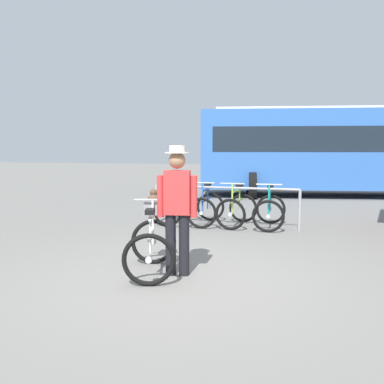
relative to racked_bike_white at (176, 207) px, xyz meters
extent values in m
plane|color=slate|center=(1.34, -3.91, -0.37)|extent=(80.00, 80.00, 0.00)
cylinder|color=#99999E|center=(-0.43, -0.16, 0.06)|extent=(0.06, 0.06, 0.85)
cylinder|color=#99999E|center=(2.72, -0.27, 0.06)|extent=(0.06, 0.06, 0.85)
cylinder|color=#99999E|center=(1.15, -0.22, 0.48)|extent=(3.15, 0.16, 0.05)
torus|color=black|center=(0.04, 0.51, -0.04)|extent=(0.66, 0.14, 0.66)
cylinder|color=#B7B7BC|center=(0.04, 0.51, -0.04)|extent=(0.09, 0.07, 0.08)
torus|color=black|center=(-0.04, -0.51, -0.04)|extent=(0.66, 0.14, 0.66)
cylinder|color=#B7B7BC|center=(-0.04, -0.51, -0.04)|extent=(0.09, 0.07, 0.08)
cube|color=silver|center=(0.00, 0.00, 0.19)|extent=(0.11, 0.92, 0.04)
cube|color=silver|center=(0.00, -0.05, 0.41)|extent=(0.09, 0.61, 0.04)
cylinder|color=silver|center=(0.02, 0.18, 0.24)|extent=(0.03, 0.03, 0.55)
cube|color=black|center=(0.02, 0.18, 0.51)|extent=(0.14, 0.25, 0.06)
cylinder|color=silver|center=(-0.03, -0.38, 0.28)|extent=(0.03, 0.03, 0.63)
cylinder|color=#B7B7BC|center=(-0.03, -0.38, 0.59)|extent=(0.52, 0.07, 0.03)
torus|color=black|center=(0.68, 0.49, -0.04)|extent=(0.66, 0.11, 0.66)
cylinder|color=#B7B7BC|center=(0.68, 0.49, -0.04)|extent=(0.08, 0.07, 0.08)
torus|color=black|center=(0.72, -0.53, -0.04)|extent=(0.66, 0.11, 0.66)
cylinder|color=#B7B7BC|center=(0.72, -0.53, -0.04)|extent=(0.08, 0.07, 0.08)
cube|color=#2D56B7|center=(0.70, -0.02, 0.19)|extent=(0.07, 0.92, 0.04)
cube|color=#2D56B7|center=(0.70, -0.07, 0.41)|extent=(0.06, 0.61, 0.04)
cylinder|color=#2D56B7|center=(0.69, 0.16, 0.24)|extent=(0.03, 0.03, 0.55)
cube|color=black|center=(0.69, 0.16, 0.51)|extent=(0.13, 0.24, 0.06)
cylinder|color=#2D56B7|center=(0.71, -0.41, 0.28)|extent=(0.03, 0.03, 0.63)
cylinder|color=#B7B7BC|center=(0.71, -0.41, 0.59)|extent=(0.52, 0.05, 0.03)
torus|color=black|center=(1.46, 0.46, -0.04)|extent=(0.66, 0.15, 0.66)
cylinder|color=#B7B7BC|center=(1.46, 0.46, -0.04)|extent=(0.09, 0.07, 0.08)
torus|color=black|center=(1.34, -0.55, -0.04)|extent=(0.66, 0.15, 0.66)
cylinder|color=#B7B7BC|center=(1.34, -0.55, -0.04)|extent=(0.09, 0.07, 0.08)
cube|color=#9ED14C|center=(1.40, -0.05, 0.19)|extent=(0.14, 0.92, 0.04)
cube|color=#9ED14C|center=(1.39, -0.10, 0.41)|extent=(0.10, 0.61, 0.04)
cylinder|color=#9ED14C|center=(1.42, 0.13, 0.24)|extent=(0.03, 0.03, 0.55)
cube|color=black|center=(1.42, 0.13, 0.51)|extent=(0.15, 0.25, 0.06)
cylinder|color=#9ED14C|center=(1.36, -0.43, 0.28)|extent=(0.03, 0.03, 0.63)
cylinder|color=#B7B7BC|center=(1.36, -0.43, 0.59)|extent=(0.52, 0.09, 0.03)
torus|color=black|center=(2.08, 0.44, -0.04)|extent=(0.66, 0.10, 0.66)
cylinder|color=#B7B7BC|center=(2.08, 0.44, -0.04)|extent=(0.08, 0.06, 0.08)
torus|color=black|center=(2.12, -0.58, -0.04)|extent=(0.66, 0.10, 0.66)
cylinder|color=#B7B7BC|center=(2.12, -0.58, -0.04)|extent=(0.08, 0.06, 0.08)
cube|color=teal|center=(2.10, -0.07, 0.19)|extent=(0.07, 0.92, 0.04)
cube|color=teal|center=(2.10, -0.12, 0.41)|extent=(0.06, 0.61, 0.04)
cylinder|color=teal|center=(2.09, 0.11, 0.24)|extent=(0.03, 0.03, 0.55)
cube|color=black|center=(2.09, 0.11, 0.51)|extent=(0.13, 0.24, 0.06)
cylinder|color=teal|center=(2.11, -0.46, 0.28)|extent=(0.03, 0.03, 0.63)
cylinder|color=#B7B7BC|center=(2.11, -0.46, 0.59)|extent=(0.52, 0.05, 0.03)
torus|color=black|center=(1.01, -4.38, -0.04)|extent=(0.65, 0.25, 0.66)
cylinder|color=#B7B7BC|center=(1.01, -4.38, -0.04)|extent=(0.09, 0.08, 0.08)
torus|color=black|center=(0.72, -3.40, -0.04)|extent=(0.65, 0.25, 0.66)
cylinder|color=#B7B7BC|center=(0.72, -3.40, -0.04)|extent=(0.09, 0.08, 0.08)
cube|color=silver|center=(0.86, -3.89, 0.19)|extent=(0.30, 0.89, 0.04)
cube|color=silver|center=(0.85, -3.84, 0.41)|extent=(0.21, 0.60, 0.04)
cylinder|color=silver|center=(0.92, -4.07, 0.24)|extent=(0.03, 0.03, 0.55)
cube|color=black|center=(0.92, -4.07, 0.51)|extent=(0.19, 0.26, 0.06)
cylinder|color=silver|center=(0.75, -3.52, 0.28)|extent=(0.03, 0.03, 0.63)
cylinder|color=#B7B7BC|center=(0.75, -3.52, 0.59)|extent=(0.51, 0.18, 0.03)
cube|color=gray|center=(0.71, -3.38, 0.47)|extent=(0.31, 0.27, 0.22)
ellipsoid|color=#4C3828|center=(0.71, -3.38, 0.57)|extent=(0.22, 0.21, 0.16)
sphere|color=#4C3828|center=(0.69, -3.30, 0.67)|extent=(0.11, 0.11, 0.11)
cylinder|color=black|center=(1.30, -3.82, 0.04)|extent=(0.14, 0.14, 0.82)
cylinder|color=black|center=(1.13, -3.85, 0.04)|extent=(0.14, 0.14, 0.82)
cube|color=red|center=(1.21, -3.83, 0.74)|extent=(0.37, 0.26, 0.58)
cylinder|color=red|center=(1.43, -3.82, 0.69)|extent=(0.09, 0.09, 0.55)
cylinder|color=red|center=(1.00, -3.89, 0.69)|extent=(0.09, 0.09, 0.55)
sphere|color=#9E7051|center=(1.21, -3.83, 1.16)|extent=(0.22, 0.22, 0.22)
cylinder|color=beige|center=(1.21, -3.83, 1.26)|extent=(0.32, 0.32, 0.02)
cylinder|color=beige|center=(1.21, -3.83, 1.31)|extent=(0.20, 0.20, 0.09)
cube|color=#3366B7|center=(4.08, 6.85, 1.28)|extent=(10.28, 4.17, 2.70)
cube|color=#19232D|center=(4.08, 6.85, 1.63)|extent=(9.50, 4.06, 0.84)
cube|color=silver|center=(4.08, 6.85, 2.67)|extent=(9.25, 3.76, 0.08)
cylinder|color=black|center=(1.09, 5.06, 0.08)|extent=(0.40, 0.93, 0.90)
cylinder|color=black|center=(0.66, 7.53, 0.08)|extent=(0.40, 0.93, 0.90)
camera|label=1|loc=(2.86, -9.13, 1.31)|focal=39.74mm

